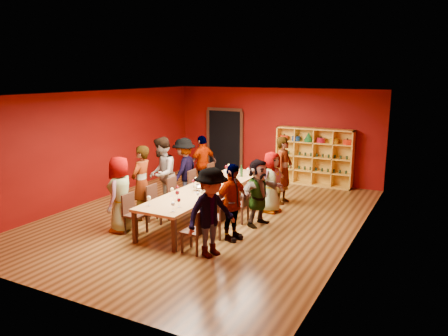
{
  "coord_description": "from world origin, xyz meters",
  "views": [
    {
      "loc": [
        5.11,
        -8.89,
        3.47
      ],
      "look_at": [
        0.19,
        0.52,
        1.15
      ],
      "focal_mm": 35.0,
      "sensor_mm": 36.0,
      "label": 1
    }
  ],
  "objects": [
    {
      "name": "chair_person_left_4",
      "position": [
        -0.91,
        2.0,
        0.5
      ],
      "size": [
        0.42,
        0.42,
        0.89
      ],
      "color": "black",
      "rests_on": "ground"
    },
    {
      "name": "wine_glass_13",
      "position": [
        -0.32,
        -1.03,
        0.9
      ],
      "size": [
        0.08,
        0.08,
        0.2
      ],
      "color": "white",
      "rests_on": "tasting_table"
    },
    {
      "name": "wine_glass_19",
      "position": [
        -0.31,
        -0.13,
        0.89
      ],
      "size": [
        0.08,
        0.08,
        0.2
      ],
      "color": "white",
      "rests_on": "tasting_table"
    },
    {
      "name": "wine_glass_15",
      "position": [
        0.32,
        1.67,
        0.89
      ],
      "size": [
        0.08,
        0.08,
        0.19
      ],
      "color": "white",
      "rests_on": "tasting_table"
    },
    {
      "name": "chair_person_right_3",
      "position": [
        0.91,
        1.12,
        0.5
      ],
      "size": [
        0.42,
        0.42,
        0.89
      ],
      "color": "black",
      "rests_on": "ground"
    },
    {
      "name": "person_left_0",
      "position": [
        -1.23,
        -1.72,
        0.85
      ],
      "size": [
        0.65,
        0.91,
        1.69
      ],
      "primitive_type": "imported",
      "rotation": [
        0.0,
        0.0,
        -1.31
      ],
      "color": "silver",
      "rests_on": "ground"
    },
    {
      "name": "wine_glass_11",
      "position": [
        0.35,
        0.86,
        0.9
      ],
      "size": [
        0.08,
        0.08,
        0.21
      ],
      "color": "white",
      "rests_on": "tasting_table"
    },
    {
      "name": "shelving_unit",
      "position": [
        1.4,
        4.32,
        0.98
      ],
      "size": [
        2.4,
        0.4,
        1.8
      ],
      "color": "gold",
      "rests_on": "ground"
    },
    {
      "name": "wine_glass_20",
      "position": [
        -0.04,
        -1.24,
        0.91
      ],
      "size": [
        0.09,
        0.09,
        0.22
      ],
      "color": "white",
      "rests_on": "tasting_table"
    },
    {
      "name": "tasting_table",
      "position": [
        0.0,
        0.0,
        0.7
      ],
      "size": [
        1.1,
        4.5,
        0.75
      ],
      "color": "tan",
      "rests_on": "ground"
    },
    {
      "name": "spittoon_bowl",
      "position": [
        -0.03,
        -0.31,
        0.82
      ],
      "size": [
        0.31,
        0.31,
        0.17
      ],
      "primitive_type": "ellipsoid",
      "color": "silver",
      "rests_on": "tasting_table"
    },
    {
      "name": "wine_glass_8",
      "position": [
        0.33,
        -1.95,
        0.9
      ],
      "size": [
        0.08,
        0.08,
        0.2
      ],
      "color": "white",
      "rests_on": "tasting_table"
    },
    {
      "name": "wine_bottle",
      "position": [
        0.26,
        1.4,
        0.87
      ],
      "size": [
        0.08,
        0.08,
        0.32
      ],
      "color": "#143919",
      "rests_on": "tasting_table"
    },
    {
      "name": "person_right_1",
      "position": [
        1.2,
        -1.06,
        0.82
      ],
      "size": [
        0.66,
        1.04,
        1.64
      ],
      "primitive_type": "imported",
      "rotation": [
        0.0,
        0.0,
        1.32
      ],
      "color": "#4F5055",
      "rests_on": "ground"
    },
    {
      "name": "chair_person_left_3",
      "position": [
        -0.91,
        0.95,
        0.5
      ],
      "size": [
        0.42,
        0.42,
        0.89
      ],
      "color": "black",
      "rests_on": "ground"
    },
    {
      "name": "wine_glass_18",
      "position": [
        -0.32,
        0.84,
        0.9
      ],
      "size": [
        0.08,
        0.08,
        0.2
      ],
      "color": "white",
      "rests_on": "tasting_table"
    },
    {
      "name": "wine_glass_14",
      "position": [
        -0.35,
        1.84,
        0.9
      ],
      "size": [
        0.08,
        0.08,
        0.2
      ],
      "color": "white",
      "rests_on": "tasting_table"
    },
    {
      "name": "wine_glass_4",
      "position": [
        0.27,
        0.09,
        0.9
      ],
      "size": [
        0.08,
        0.08,
        0.2
      ],
      "color": "white",
      "rests_on": "tasting_table"
    },
    {
      "name": "wine_glass_1",
      "position": [
        0.36,
        -1.03,
        0.89
      ],
      "size": [
        0.08,
        0.08,
        0.19
      ],
      "color": "white",
      "rests_on": "tasting_table"
    },
    {
      "name": "carafe_a",
      "position": [
        -0.16,
        0.07,
        0.88
      ],
      "size": [
        0.13,
        0.13,
        0.29
      ],
      "color": "white",
      "rests_on": "tasting_table"
    },
    {
      "name": "wine_glass_2",
      "position": [
        0.27,
        -1.66,
        0.89
      ],
      "size": [
        0.08,
        0.08,
        0.2
      ],
      "color": "white",
      "rests_on": "tasting_table"
    },
    {
      "name": "chair_person_left_1",
      "position": [
        -0.91,
        -0.86,
        0.5
      ],
      "size": [
        0.42,
        0.42,
        0.89
      ],
      "color": "black",
      "rests_on": "ground"
    },
    {
      "name": "person_right_2",
      "position": [
        1.33,
        0.05,
        0.78
      ],
      "size": [
        0.79,
        1.51,
        1.57
      ],
      "primitive_type": "imported",
      "rotation": [
        0.0,
        0.0,
        1.3
      ],
      "color": "silver",
      "rests_on": "ground"
    },
    {
      "name": "person_right_0",
      "position": [
        1.22,
        -1.98,
        0.87
      ],
      "size": [
        0.83,
        1.22,
        1.75
      ],
      "primitive_type": "imported",
      "rotation": [
        0.0,
        0.0,
        1.22
      ],
      "color": "#4D4D52",
      "rests_on": "ground"
    },
    {
      "name": "wine_glass_6",
      "position": [
        0.37,
        1.02,
        0.88
      ],
      "size": [
        0.07,
        0.07,
        0.18
      ],
      "color": "white",
      "rests_on": "tasting_table"
    },
    {
      "name": "wine_glass_12",
      "position": [
        -0.02,
        -0.53,
        0.89
      ],
      "size": [
        0.08,
        0.08,
        0.19
      ],
      "color": "white",
      "rests_on": "tasting_table"
    },
    {
      "name": "room_shell",
      "position": [
        0.0,
        0.0,
        1.5
      ],
      "size": [
        7.1,
        9.1,
        3.04
      ],
      "color": "#533516",
      "rests_on": "ground"
    },
    {
      "name": "person_left_3",
      "position": [
        -1.27,
        0.95,
        0.88
      ],
      "size": [
        0.61,
        1.18,
        1.75
      ],
      "primitive_type": "imported",
      "rotation": [
        0.0,
        0.0,
        -1.44
      ],
      "color": "#46464B",
      "rests_on": "ground"
    },
    {
      "name": "chair_person_left_0",
      "position": [
        -0.91,
        -1.72,
        0.5
      ],
      "size": [
        0.42,
        0.42,
        0.89
      ],
      "color": "black",
      "rests_on": "ground"
    },
    {
      "name": "wine_glass_21",
      "position": [
        0.34,
        -0.04,
        0.9
      ],
      "size": [
        0.08,
        0.08,
        0.2
      ],
      "color": "white",
      "rests_on": "tasting_table"
    },
    {
      "name": "wine_glass_17",
      "position": [
        0.08,
        0.31,
        0.89
      ],
      "size": [
        0.08,
        0.08,
        0.2
      ],
      "color": "white",
      "rests_on": "tasting_table"
    },
    {
      "name": "wine_glass_3",
      "position": [
        -0.16,
        1.25,
        0.88
      ],
      "size": [
        0.07,
        0.07,
        0.18
      ],
      "color": "white",
      "rests_on": "tasting_table"
    },
    {
      "name": "wine_glass_0",
      "position": [
        0.37,
        -0.89,
        0.9
      ],
      "size": [
        0.08,
        0.08,
        0.21
      ],
      "color": "white",
      "rests_on": "tasting_table"
    },
    {
      "name": "person_right_4",
      "position": [
        1.23,
        2.0,
        0.91
      ],
      "size": [
        0.51,
        0.68,
        1.82
      ],
      "primitive_type": "imported",
      "rotation": [
        0.0,
        0.0,
        1.53
      ],
      "color": "#15193A",
      "rests_on": "ground"
    },
    {
      "name": "chair_person_right_0",
      "position": [
        0.91,
        -1.98,
        0.5
      ],
      "size": [
        0.42,
        0.42,
        0.89
      ],
      "color": "black",
      "rests_on": "ground"
    },
    {
      "name": "person_left_1",
      "position": [
        -1.31,
        -0.86,
        0.9
      ],
      "size": [
        0.55,
        0.7,
        1.8
      ],
      "primitive_type": "imported",
      "rotation": [
        0.0,
        0.0,
        -1.47
      ],
      "color": "#131A36",
      "rests_on": "ground"
    },
    {
      "name": "chair_person_right_1",
      "position": [
        0.91,
        -1.06,
        0.5
      ],
      "size": [
        0.42,
        0.42,
        0.89
      ],
      "color": "black",
      "rests_on": "ground"
    },
    {
      "name": "doorway",
      "position": [
        -1.8,
        4.43,
        1.12
      ],
      "size": [
        1.4,
        0.17,
        2.3
      ],
      "color": "black",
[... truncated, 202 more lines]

